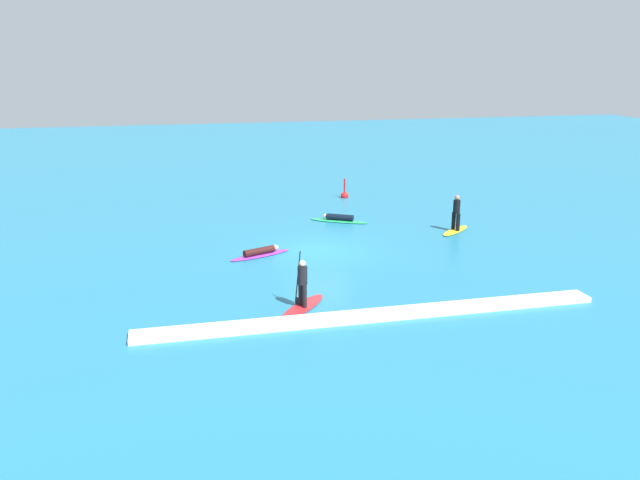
{
  "coord_description": "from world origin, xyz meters",
  "views": [
    {
      "loc": [
        -6.62,
        -28.26,
        8.79
      ],
      "look_at": [
        0.0,
        0.0,
        0.5
      ],
      "focal_mm": 36.43,
      "sensor_mm": 36.0,
      "label": 1
    }
  ],
  "objects_px": {
    "surfer_on_yellow_board": "(456,221)",
    "surfer_on_green_board": "(339,219)",
    "marker_buoy": "(345,195)",
    "surfer_on_red_board": "(302,294)",
    "surfer_on_purple_board": "(260,253)"
  },
  "relations": [
    {
      "from": "surfer_on_red_board",
      "to": "surfer_on_green_board",
      "type": "bearing_deg",
      "value": 19.66
    },
    {
      "from": "surfer_on_green_board",
      "to": "marker_buoy",
      "type": "xyz_separation_m",
      "value": [
        1.93,
        5.92,
        0.04
      ]
    },
    {
      "from": "surfer_on_purple_board",
      "to": "surfer_on_green_board",
      "type": "distance_m",
      "value": 7.32
    },
    {
      "from": "surfer_on_yellow_board",
      "to": "marker_buoy",
      "type": "height_order",
      "value": "surfer_on_yellow_board"
    },
    {
      "from": "surfer_on_purple_board",
      "to": "surfer_on_red_board",
      "type": "height_order",
      "value": "surfer_on_red_board"
    },
    {
      "from": "surfer_on_yellow_board",
      "to": "surfer_on_red_board",
      "type": "xyz_separation_m",
      "value": [
        -9.84,
        -8.52,
        -0.05
      ]
    },
    {
      "from": "marker_buoy",
      "to": "surfer_on_green_board",
      "type": "bearing_deg",
      "value": -108.05
    },
    {
      "from": "surfer_on_yellow_board",
      "to": "surfer_on_green_board",
      "type": "bearing_deg",
      "value": -72.9
    },
    {
      "from": "surfer_on_green_board",
      "to": "surfer_on_red_board",
      "type": "height_order",
      "value": "surfer_on_red_board"
    },
    {
      "from": "surfer_on_yellow_board",
      "to": "surfer_on_green_board",
      "type": "height_order",
      "value": "surfer_on_yellow_board"
    },
    {
      "from": "surfer_on_yellow_board",
      "to": "marker_buoy",
      "type": "relative_size",
      "value": 1.72
    },
    {
      "from": "surfer_on_green_board",
      "to": "marker_buoy",
      "type": "distance_m",
      "value": 6.23
    },
    {
      "from": "surfer_on_yellow_board",
      "to": "marker_buoy",
      "type": "distance_m",
      "value": 9.9
    },
    {
      "from": "surfer_on_purple_board",
      "to": "marker_buoy",
      "type": "relative_size",
      "value": 2.25
    },
    {
      "from": "surfer_on_green_board",
      "to": "surfer_on_red_board",
      "type": "distance_m",
      "value": 12.72
    }
  ]
}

